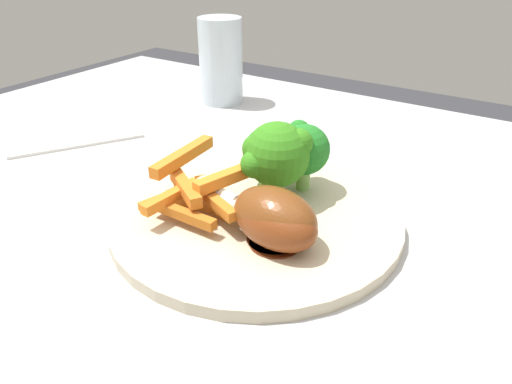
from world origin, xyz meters
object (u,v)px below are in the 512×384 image
at_px(water_glass, 221,61).
at_px(dinner_plate, 256,215).
at_px(chicken_drumstick_far, 270,215).
at_px(broccoli_floret_middle, 276,153).
at_px(broccoli_floret_back, 303,149).
at_px(chicken_drumstick_near, 271,221).
at_px(broccoli_floret_front, 268,150).
at_px(dining_table, 196,289).
at_px(carrot_fries_pile, 201,190).

bearing_deg(water_glass, dinner_plate, -48.15).
bearing_deg(chicken_drumstick_far, broccoli_floret_middle, 117.50).
bearing_deg(broccoli_floret_back, chicken_drumstick_near, -76.28).
height_order(broccoli_floret_front, broccoli_floret_middle, broccoli_floret_middle).
distance_m(broccoli_floret_back, chicken_drumstick_near, 0.10).
xyz_separation_m(chicken_drumstick_far, water_glass, (-0.28, 0.31, 0.03)).
height_order(dining_table, dinner_plate, dinner_plate).
bearing_deg(dining_table, chicken_drumstick_near, -9.24).
relative_size(carrot_fries_pile, water_glass, 1.05).
bearing_deg(broccoli_floret_middle, broccoli_floret_back, 66.71).
xyz_separation_m(dining_table, carrot_fries_pile, (0.02, -0.00, 0.13)).
relative_size(dining_table, chicken_drumstick_near, 7.79).
bearing_deg(chicken_drumstick_near, broccoli_floret_middle, 118.29).
height_order(dinner_plate, chicken_drumstick_far, chicken_drumstick_far).
bearing_deg(chicken_drumstick_near, water_glass, 132.53).
distance_m(broccoli_floret_front, carrot_fries_pile, 0.08).
bearing_deg(broccoli_floret_front, chicken_drumstick_far, -56.88).
relative_size(dining_table, broccoli_floret_front, 16.34).
relative_size(dinner_plate, broccoli_floret_back, 4.00).
xyz_separation_m(dinner_plate, broccoli_floret_back, (0.02, 0.06, 0.05)).
height_order(broccoli_floret_middle, broccoli_floret_back, broccoli_floret_middle).
distance_m(dinner_plate, broccoli_floret_back, 0.08).
xyz_separation_m(carrot_fries_pile, chicken_drumstick_far, (0.08, -0.01, 0.00)).
distance_m(broccoli_floret_front, chicken_drumstick_near, 0.11).
distance_m(carrot_fries_pile, chicken_drumstick_near, 0.09).
relative_size(broccoli_floret_front, carrot_fries_pile, 0.46).
xyz_separation_m(dinner_plate, broccoli_floret_middle, (0.00, 0.03, 0.05)).
distance_m(carrot_fries_pile, water_glass, 0.36).
xyz_separation_m(broccoli_floret_front, broccoli_floret_back, (0.03, 0.01, 0.00)).
xyz_separation_m(chicken_drumstick_near, chicken_drumstick_far, (-0.00, 0.00, 0.00)).
distance_m(chicken_drumstick_far, water_glass, 0.42).
xyz_separation_m(dinner_plate, chicken_drumstick_far, (0.04, -0.03, 0.03)).
relative_size(dining_table, broccoli_floret_middle, 13.04).
bearing_deg(carrot_fries_pile, dinner_plate, 26.02).
bearing_deg(chicken_drumstick_near, chicken_drumstick_far, 129.79).
bearing_deg(water_glass, carrot_fries_pile, -56.30).
xyz_separation_m(broccoli_floret_front, water_glass, (-0.23, 0.22, 0.01)).
distance_m(broccoli_floret_back, chicken_drumstick_far, 0.10).
bearing_deg(dinner_plate, broccoli_floret_middle, 86.33).
bearing_deg(chicken_drumstick_far, water_glass, 132.56).
xyz_separation_m(broccoli_floret_middle, carrot_fries_pile, (-0.05, -0.06, -0.03)).
bearing_deg(carrot_fries_pile, water_glass, 123.70).
relative_size(broccoli_floret_front, chicken_drumstick_near, 0.48).
relative_size(broccoli_floret_front, water_glass, 0.48).
height_order(dining_table, broccoli_floret_back, broccoli_floret_back).
bearing_deg(carrot_fries_pile, chicken_drumstick_far, -6.42).
bearing_deg(dinner_plate, carrot_fries_pile, -153.98).
relative_size(chicken_drumstick_near, chicken_drumstick_far, 0.95).
height_order(broccoli_floret_front, broccoli_floret_back, broccoli_floret_back).
relative_size(chicken_drumstick_far, water_glass, 1.06).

